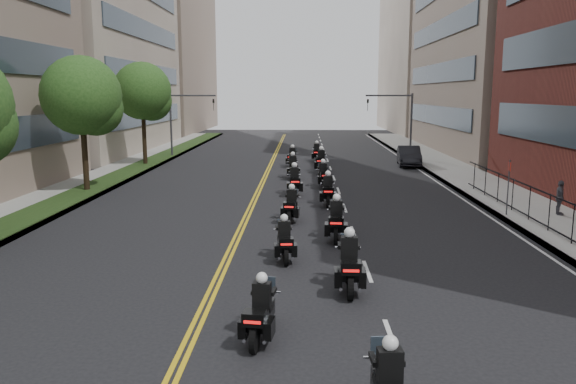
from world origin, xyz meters
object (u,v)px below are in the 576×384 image
Objects in this scene: motorcycle_2 at (261,314)px; motorcycle_7 at (328,192)px; motorcycle_10 at (293,168)px; motorcycle_6 at (291,207)px; pedestrian_c at (560,198)px; parked_sedan at (409,156)px; motorcycle_4 at (284,242)px; motorcycle_11 at (321,162)px; motorcycle_12 at (292,158)px; motorcycle_5 at (336,222)px; motorcycle_13 at (317,153)px; motorcycle_9 at (323,176)px; motorcycle_8 at (294,182)px.

motorcycle_7 is (2.20, 15.74, 0.07)m from motorcycle_2.
motorcycle_10 is at bearing 97.32° from motorcycle_2.
pedestrian_c is at bearing 9.72° from motorcycle_6.
parked_sedan is at bearing 33.96° from motorcycle_10.
motorcycle_6 reaches higher than parked_sedan.
motorcycle_4 is at bearing -94.33° from motorcycle_10.
motorcycle_11 reaches higher than motorcycle_12.
motorcycle_5 is 25.26m from motorcycle_13.
motorcycle_2 is 1.00× the size of motorcycle_4.
motorcycle_13 is at bearing 80.33° from motorcycle_4.
motorcycle_11 is at bearing -46.88° from motorcycle_12.
motorcycle_9 is 12.97m from motorcycle_13.
motorcycle_7 is (-0.03, 6.80, -0.02)m from motorcycle_5.
motorcycle_11 reaches higher than motorcycle_4.
motorcycle_5 is 12.29m from motorcycle_9.
motorcycle_10 is 1.04× the size of motorcycle_13.
motorcycle_5 is at bearing -85.07° from motorcycle_11.
motorcycle_4 is 12.31m from motorcycle_8.
motorcycle_9 reaches higher than motorcycle_6.
motorcycle_2 is 18.18m from pedestrian_c.
motorcycle_7 is 9.08m from motorcycle_10.
motorcycle_12 reaches higher than parked_sedan.
motorcycle_6 is 0.92× the size of motorcycle_10.
motorcycle_10 is (-0.20, 6.04, -0.01)m from motorcycle_8.
motorcycle_9 is at bearing 92.16° from motorcycle_2.
parked_sedan is (9.11, 0.92, 0.09)m from motorcycle_12.
motorcycle_2 is 0.87× the size of motorcycle_5.
motorcycle_2 is at bearing -86.88° from motorcycle_6.
motorcycle_4 is at bearing -82.40° from motorcycle_12.
motorcycle_11 reaches higher than motorcycle_6.
motorcycle_2 is at bearing 147.28° from pedestrian_c.
motorcycle_13 is (-0.17, 6.32, -0.05)m from motorcycle_11.
pedestrian_c is at bearing -27.36° from motorcycle_8.
motorcycle_8 is 12.23m from motorcycle_12.
motorcycle_13 reaches higher than motorcycle_12.
motorcycle_2 is 0.91× the size of motorcycle_9.
motorcycle_6 is at bearing -92.44° from motorcycle_13.
motorcycle_11 is at bearing 83.15° from motorcycle_9.
motorcycle_8 is at bearing -128.54° from motorcycle_9.
motorcycle_13 reaches higher than motorcycle_6.
motorcycle_8 is (0.03, 6.41, 0.07)m from motorcycle_6.
motorcycle_2 is 1.35× the size of pedestrian_c.
motorcycle_8 is at bearing -95.80° from motorcycle_11.
motorcycle_10 is at bearing -98.82° from motorcycle_13.
motorcycle_10 is at bearing 84.07° from motorcycle_4.
motorcycle_13 reaches higher than motorcycle_9.
motorcycle_7 is at bearing 94.18° from motorcycle_5.
motorcycle_7 is 0.94× the size of motorcycle_11.
motorcycle_12 reaches higher than motorcycle_4.
motorcycle_8 is (0.47, 18.58, 0.10)m from motorcycle_2.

